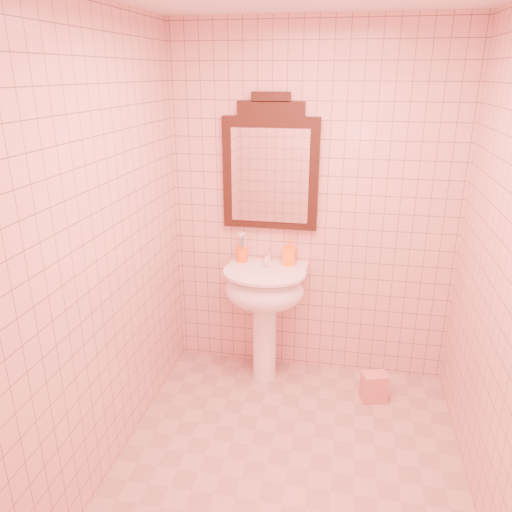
% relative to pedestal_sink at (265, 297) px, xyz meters
% --- Properties ---
extents(floor, '(2.20, 2.20, 0.00)m').
position_rel_pedestal_sink_xyz_m(floor, '(0.30, -0.87, -0.66)').
color(floor, tan).
rests_on(floor, ground).
extents(back_wall, '(2.00, 0.02, 2.50)m').
position_rel_pedestal_sink_xyz_m(back_wall, '(0.30, 0.23, 0.59)').
color(back_wall, '#DFA99B').
rests_on(back_wall, floor).
extents(pedestal_sink, '(0.58, 0.58, 0.86)m').
position_rel_pedestal_sink_xyz_m(pedestal_sink, '(0.00, 0.00, 0.00)').
color(pedestal_sink, white).
rests_on(pedestal_sink, floor).
extents(faucet, '(0.04, 0.16, 0.11)m').
position_rel_pedestal_sink_xyz_m(faucet, '(0.00, 0.14, 0.26)').
color(faucet, white).
rests_on(faucet, pedestal_sink).
extents(mirror, '(0.66, 0.06, 0.92)m').
position_rel_pedestal_sink_xyz_m(mirror, '(0.00, 0.20, 0.88)').
color(mirror, black).
rests_on(mirror, back_wall).
extents(toothbrush_cup, '(0.08, 0.08, 0.20)m').
position_rel_pedestal_sink_xyz_m(toothbrush_cup, '(-0.19, 0.15, 0.26)').
color(toothbrush_cup, orange).
rests_on(toothbrush_cup, pedestal_sink).
extents(soap_dispenser, '(0.09, 0.09, 0.19)m').
position_rel_pedestal_sink_xyz_m(soap_dispenser, '(0.15, 0.15, 0.30)').
color(soap_dispenser, orange).
rests_on(soap_dispenser, pedestal_sink).
extents(towel, '(0.20, 0.16, 0.21)m').
position_rel_pedestal_sink_xyz_m(towel, '(0.80, -0.13, -0.56)').
color(towel, '#C57478').
rests_on(towel, floor).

